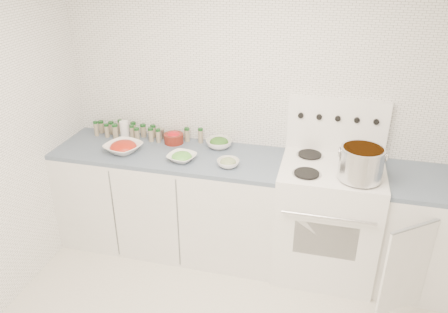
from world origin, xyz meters
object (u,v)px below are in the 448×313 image
bowl_tomato (123,147)px  stove (327,216)px  bowl_snowpea (182,157)px  stock_pot (361,162)px

bowl_tomato → stove: bearing=2.7°
stove → bowl_snowpea: bearing=-174.2°
stove → bowl_tomato: stove is taller
stove → bowl_tomato: 1.71m
bowl_tomato → bowl_snowpea: size_ratio=1.39×
stove → bowl_tomato: bearing=-177.3°
stock_pot → stove: bearing=137.9°
bowl_tomato → bowl_snowpea: bearing=-4.2°
stove → bowl_tomato: (-1.65, -0.08, 0.44)m
stove → bowl_snowpea: size_ratio=5.35×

